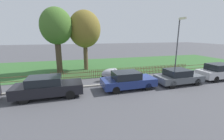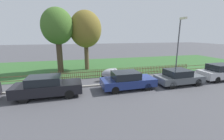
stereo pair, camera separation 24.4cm
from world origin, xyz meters
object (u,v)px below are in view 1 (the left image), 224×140
(parked_car_white_van, at_px, (220,71))
(parked_car_red_compact, at_px, (178,77))
(covered_motorcycle, at_px, (111,73))
(street_lamp, at_px, (178,41))
(parked_car_navy_estate, at_px, (128,80))
(tree_behind_motorcycle, at_px, (85,30))
(parked_car_black_saloon, at_px, (48,87))
(tree_nearest_kerb, at_px, (56,27))

(parked_car_white_van, bearing_deg, parked_car_red_compact, -178.40)
(covered_motorcycle, relative_size, street_lamp, 0.32)
(covered_motorcycle, bearing_deg, parked_car_white_van, -18.06)
(parked_car_navy_estate, xyz_separation_m, parked_car_white_van, (9.42, 0.05, 0.05))
(tree_behind_motorcycle, bearing_deg, covered_motorcycle, -71.59)
(parked_car_black_saloon, height_order, tree_nearest_kerb, tree_nearest_kerb)
(parked_car_navy_estate, bearing_deg, tree_nearest_kerb, 126.66)
(tree_nearest_kerb, xyz_separation_m, tree_behind_motorcycle, (3.03, 0.63, -0.20))
(parked_car_white_van, relative_size, covered_motorcycle, 2.41)
(parked_car_white_van, bearing_deg, parked_car_navy_estate, 179.53)
(covered_motorcycle, height_order, tree_behind_motorcycle, tree_behind_motorcycle)
(parked_car_white_van, bearing_deg, tree_nearest_kerb, 154.03)
(parked_car_red_compact, height_order, street_lamp, street_lamp)
(parked_car_navy_estate, height_order, tree_behind_motorcycle, tree_behind_motorcycle)
(street_lamp, bearing_deg, covered_motorcycle, 172.10)
(tree_behind_motorcycle, distance_m, street_lamp, 10.16)
(covered_motorcycle, xyz_separation_m, tree_nearest_kerb, (-4.76, 4.58, 4.27))
(parked_car_navy_estate, bearing_deg, parked_car_white_van, -0.72)
(parked_car_white_van, relative_size, tree_nearest_kerb, 0.63)
(parked_car_red_compact, distance_m, street_lamp, 3.55)
(parked_car_black_saloon, distance_m, parked_car_red_compact, 10.39)
(parked_car_navy_estate, relative_size, tree_nearest_kerb, 0.60)
(parked_car_navy_estate, height_order, tree_nearest_kerb, tree_nearest_kerb)
(parked_car_white_van, distance_m, street_lamp, 4.96)
(parked_car_black_saloon, relative_size, parked_car_navy_estate, 1.05)
(parked_car_white_van, xyz_separation_m, covered_motorcycle, (-10.10, 2.42, -0.06))
(street_lamp, bearing_deg, parked_car_white_van, -22.23)
(tree_behind_motorcycle, bearing_deg, parked_car_white_van, -32.79)
(parked_car_navy_estate, distance_m, tree_nearest_kerb, 9.86)
(parked_car_black_saloon, height_order, parked_car_white_van, parked_car_white_van)
(parked_car_navy_estate, distance_m, street_lamp, 6.54)
(parked_car_black_saloon, distance_m, parked_car_navy_estate, 5.82)
(covered_motorcycle, bearing_deg, parked_car_black_saloon, -158.77)
(tree_behind_motorcycle, bearing_deg, parked_car_black_saloon, -113.95)
(tree_behind_motorcycle, bearing_deg, parked_car_red_compact, -48.28)
(parked_car_navy_estate, distance_m, parked_car_red_compact, 4.57)
(parked_car_red_compact, bearing_deg, tree_behind_motorcycle, 130.64)
(parked_car_black_saloon, height_order, parked_car_red_compact, parked_car_black_saloon)
(parked_car_white_van, height_order, street_lamp, street_lamp)
(parked_car_red_compact, height_order, tree_nearest_kerb, tree_nearest_kerb)
(parked_car_black_saloon, relative_size, tree_nearest_kerb, 0.64)
(parked_car_navy_estate, bearing_deg, tree_behind_motorcycle, 106.42)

